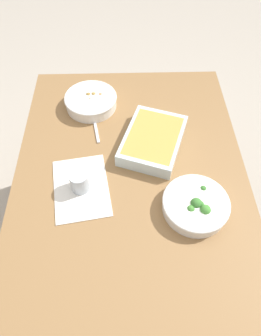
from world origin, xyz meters
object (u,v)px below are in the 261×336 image
drink_cup (80,182)px  baking_dish (153,140)px  spoon_by_stew (95,123)px  stew_bowl (91,101)px  broccoli_bowl (196,205)px

drink_cup → baking_dish: bearing=125.7°
baking_dish → spoon_by_stew: size_ratio=2.03×
drink_cup → spoon_by_stew: bearing=173.5°
stew_bowl → drink_cup: 0.45m
drink_cup → spoon_by_stew: 0.33m
broccoli_bowl → baking_dish: bearing=-157.1°
drink_cup → spoon_by_stew: drink_cup is taller
broccoli_bowl → spoon_by_stew: size_ratio=1.34×
stew_bowl → baking_dish: size_ratio=0.66×
baking_dish → drink_cup: (0.20, -0.28, 0.00)m
drink_cup → spoon_by_stew: (-0.33, 0.04, -0.03)m
baking_dish → drink_cup: size_ratio=4.20×
baking_dish → broccoli_bowl: bearing=22.9°
drink_cup → stew_bowl: bearing=177.8°
broccoli_bowl → baking_dish: size_ratio=0.66×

